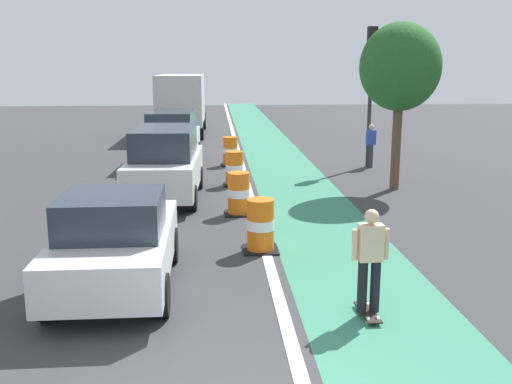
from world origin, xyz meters
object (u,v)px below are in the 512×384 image
Objects in this scene: skateboarder_on_lane at (370,260)px; traffic_barrel_far at (230,151)px; parked_suv_second at (165,163)px; parked_suv_third at (172,137)px; street_tree_sidewalk at (400,68)px; traffic_barrel_mid at (239,194)px; traffic_barrel_back at (235,169)px; pedestrian_crossing at (371,145)px; traffic_light_corner at (371,72)px; parked_sedan_nearest at (116,242)px; traffic_barrel_front at (261,226)px; delivery_truck_down_block at (182,101)px.

traffic_barrel_far is at bearing 97.06° from skateboarder_on_lane.
parked_suv_second is at bearing 114.04° from skateboarder_on_lane.
skateboarder_on_lane is 0.36× the size of parked_suv_third.
skateboarder_on_lane is at bearing -109.31° from street_tree_sidewalk.
traffic_barrel_mid is 3.70m from traffic_barrel_back.
pedestrian_crossing reaches higher than traffic_barrel_back.
parked_suv_third reaches higher than skateboarder_on_lane.
street_tree_sidewalk is (7.13, -5.13, 2.63)m from parked_suv_third.
parked_suv_second is 0.91× the size of traffic_light_corner.
traffic_light_corner reaches higher than street_tree_sidewalk.
skateboarder_on_lane is 4.24m from parked_sedan_nearest.
traffic_barrel_front is at bearing -87.42° from traffic_barrel_back.
skateboarder_on_lane is 10.08m from street_tree_sidewalk.
traffic_barrel_front is at bearing -76.92° from parked_suv_third.
delivery_truck_down_block is at bearing 99.56° from skateboarder_on_lane.
parked_suv_second is at bearing -138.49° from traffic_barrel_back.
traffic_barrel_far is 7.50m from street_tree_sidewalk.
traffic_barrel_back is 14.09m from delivery_truck_down_block.
traffic_light_corner reaches higher than traffic_barrel_far.
delivery_truck_down_block is (-0.33, 15.62, 0.81)m from parked_suv_second.
traffic_light_corner is at bearing 75.47° from skateboarder_on_lane.
pedestrian_crossing is at bearing 86.17° from street_tree_sidewalk.
traffic_light_corner reaches higher than traffic_barrel_front.
street_tree_sidewalk reaches higher than traffic_barrel_front.
delivery_truck_down_block is 4.73× the size of pedestrian_crossing.
traffic_barrel_back is at bearing 92.58° from traffic_barrel_front.
traffic_light_corner is at bearing -55.11° from delivery_truck_down_block.
skateboarder_on_lane is 0.41× the size of parked_sedan_nearest.
traffic_light_corner reaches higher than skateboarder_on_lane.
traffic_light_corner reaches higher than parked_sedan_nearest.
traffic_barrel_back is at bearing -89.54° from traffic_barrel_far.
parked_suv_third is at bearing 171.86° from traffic_light_corner.
delivery_truck_down_block is (-0.10, 9.64, 0.81)m from parked_suv_third.
traffic_light_corner is (7.13, 4.93, 2.47)m from parked_suv_second.
street_tree_sidewalk is at bearing 70.69° from skateboarder_on_lane.
delivery_truck_down_block is (-2.34, 13.83, 1.31)m from traffic_barrel_back.
traffic_barrel_mid is at bearing -90.29° from traffic_barrel_back.
traffic_light_corner is at bearing 57.83° from parked_sedan_nearest.
street_tree_sidewalk is (3.21, 9.15, 2.76)m from skateboarder_on_lane.
street_tree_sidewalk reaches higher than parked_sedan_nearest.
traffic_barrel_front is (2.61, 1.91, -0.30)m from parked_sedan_nearest.
pedestrian_crossing is at bearing -9.34° from traffic_barrel_far.
parked_sedan_nearest is at bearing -90.31° from parked_suv_third.
skateboarder_on_lane is 13.98m from traffic_barrel_far.
delivery_truck_down_block reaches higher than pedestrian_crossing.
skateboarder_on_lane is at bearing -104.53° from traffic_light_corner.
traffic_barrel_mid is 0.22× the size of street_tree_sidewalk.
parked_sedan_nearest is 3.78× the size of traffic_barrel_back.
skateboarder_on_lane is 0.33× the size of traffic_light_corner.
skateboarder_on_lane is 1.55× the size of traffic_barrel_far.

